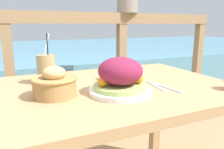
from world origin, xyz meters
The scene contains 9 objects.
patio_table centered at (0.00, 0.00, 0.65)m, with size 1.16×0.82×0.74m.
railing_fence centered at (0.00, 0.80, 0.80)m, with size 2.80×0.08×1.13m.
sea_backdrop centered at (0.00, 3.30, 0.30)m, with size 12.00×4.00×0.61m.
salad_plate centered at (-0.02, -0.12, 0.81)m, with size 0.27×0.27×0.16m.
drink_glass centered at (-0.28, 0.17, 0.82)m, with size 0.09×0.09×0.25m.
bread_basket centered at (-0.28, -0.05, 0.80)m, with size 0.18×0.18×0.13m.
fork centered at (0.18, -0.11, 0.75)m, with size 0.04×0.18×0.00m.
knife centered at (0.22, -0.15, 0.75)m, with size 0.03×0.18×0.00m.
orange_near_basket centered at (0.04, 0.10, 0.78)m, with size 0.08×0.08×0.08m.
Camera 1 is at (-0.42, -0.92, 1.03)m, focal length 35.00 mm.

